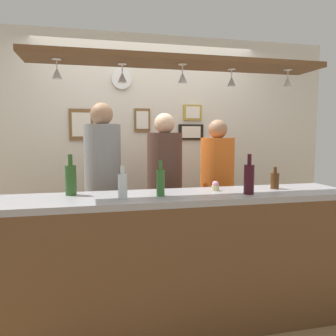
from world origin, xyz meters
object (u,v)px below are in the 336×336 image
object	(u,v)px
person_middle_brown_shirt	(165,182)
picture_frame_crest	(142,120)
picture_frame_lower_pair	(191,132)
bottle_beer_green_import	(160,182)
bottle_champagne_green	(71,179)
bottle_soda_clear	(123,186)
bottle_wine_dark_red	(249,178)
wall_clock	(122,79)
person_right_orange_shirt	(217,184)
picture_frame_upper_small	(193,113)
picture_frame_caricature	(81,125)
bottle_beer_brown_stubby	(275,180)
cupcake	(215,186)
person_left_grey_shirt	(103,178)

from	to	relation	value
person_middle_brown_shirt	picture_frame_crest	distance (m)	0.89
picture_frame_crest	picture_frame_lower_pair	world-z (taller)	picture_frame_crest
bottle_beer_green_import	person_middle_brown_shirt	bearing A→B (deg)	75.51
person_middle_brown_shirt	bottle_beer_green_import	size ratio (longest dim) A/B	6.48
bottle_champagne_green	bottle_soda_clear	bearing A→B (deg)	-33.14
bottle_wine_dark_red	wall_clock	distance (m)	1.95
bottle_beer_green_import	picture_frame_crest	xyz separation A→B (m)	(0.09, 1.45, 0.50)
person_right_orange_shirt	picture_frame_upper_small	bearing A→B (deg)	96.36
bottle_soda_clear	picture_frame_caricature	world-z (taller)	picture_frame_caricature
bottle_beer_brown_stubby	picture_frame_upper_small	distance (m)	1.51
bottle_champagne_green	picture_frame_lower_pair	world-z (taller)	picture_frame_lower_pair
picture_frame_upper_small	wall_clock	size ratio (longest dim) A/B	1.00
person_right_orange_shirt	picture_frame_lower_pair	size ratio (longest dim) A/B	5.43
wall_clock	person_middle_brown_shirt	bearing A→B (deg)	-60.67
cupcake	bottle_soda_clear	bearing A→B (deg)	-166.84
person_left_grey_shirt	picture_frame_crest	distance (m)	0.97
bottle_beer_green_import	bottle_champagne_green	xyz separation A→B (m)	(-0.63, 0.18, 0.01)
person_left_grey_shirt	wall_clock	xyz separation A→B (m)	(0.24, 0.62, 1.02)
cupcake	picture_frame_lower_pair	bearing A→B (deg)	81.39
person_left_grey_shirt	person_right_orange_shirt	size ratio (longest dim) A/B	1.09
person_right_orange_shirt	wall_clock	size ratio (longest dim) A/B	7.40
bottle_soda_clear	wall_clock	bearing A→B (deg)	84.63
bottle_beer_green_import	bottle_soda_clear	size ratio (longest dim) A/B	1.13
person_right_orange_shirt	picture_frame_upper_small	world-z (taller)	picture_frame_upper_small
cupcake	picture_frame_lower_pair	world-z (taller)	picture_frame_lower_pair
bottle_beer_green_import	picture_frame_lower_pair	world-z (taller)	picture_frame_lower_pair
person_left_grey_shirt	person_right_orange_shirt	world-z (taller)	person_left_grey_shirt
person_right_orange_shirt	bottle_champagne_green	size ratio (longest dim) A/B	5.43
person_right_orange_shirt	person_middle_brown_shirt	bearing A→B (deg)	180.00
person_right_orange_shirt	picture_frame_caricature	bearing A→B (deg)	154.89
bottle_wine_dark_red	bottle_beer_green_import	world-z (taller)	bottle_wine_dark_red
picture_frame_caricature	wall_clock	world-z (taller)	wall_clock
bottle_beer_green_import	bottle_champagne_green	bearing A→B (deg)	163.88
picture_frame_crest	wall_clock	bearing A→B (deg)	-178.43
bottle_wine_dark_red	bottle_champagne_green	distance (m)	1.32
person_left_grey_shirt	bottle_wine_dark_red	world-z (taller)	person_left_grey_shirt
bottle_wine_dark_red	picture_frame_crest	bearing A→B (deg)	110.47
picture_frame_crest	picture_frame_caricature	distance (m)	0.67
person_right_orange_shirt	bottle_beer_brown_stubby	bearing A→B (deg)	-72.79
bottle_beer_brown_stubby	cupcake	bearing A→B (deg)	177.81
picture_frame_caricature	picture_frame_upper_small	distance (m)	1.28
bottle_soda_clear	bottle_champagne_green	bearing A→B (deg)	146.86
bottle_beer_brown_stubby	picture_frame_lower_pair	bearing A→B (deg)	102.98
picture_frame_caricature	person_middle_brown_shirt	bearing A→B (deg)	-38.35
bottle_champagne_green	picture_frame_caricature	size ratio (longest dim) A/B	0.88
person_right_orange_shirt	bottle_champagne_green	world-z (taller)	person_right_orange_shirt
person_middle_brown_shirt	person_right_orange_shirt	bearing A→B (deg)	-0.00
person_right_orange_shirt	person_left_grey_shirt	bearing A→B (deg)	180.00
bottle_soda_clear	picture_frame_lower_pair	bearing A→B (deg)	57.69
cupcake	picture_frame_crest	distance (m)	1.49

